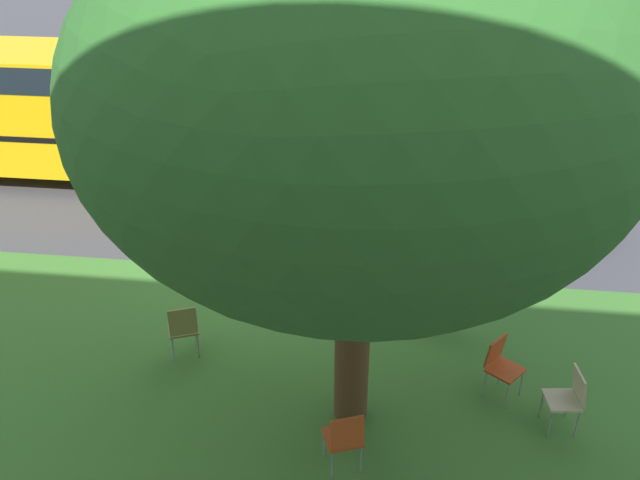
{
  "coord_description": "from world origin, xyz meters",
  "views": [
    {
      "loc": [
        -1.68,
        10.5,
        6.35
      ],
      "look_at": [
        -0.47,
        0.89,
        1.05
      ],
      "focal_mm": 38.35,
      "sensor_mm": 36.0,
      "label": 1
    }
  ],
  "objects_px": {
    "street_tree": "(359,95)",
    "chair_3": "(270,263)",
    "chair_0": "(501,363)",
    "chair_4": "(183,327)",
    "chair_5": "(436,301)",
    "chair_1": "(569,396)",
    "parked_car": "(505,189)",
    "chair_2": "(344,437)"
  },
  "relations": [
    {
      "from": "street_tree",
      "to": "chair_3",
      "type": "distance_m",
      "value": 4.98
    },
    {
      "from": "chair_2",
      "to": "chair_4",
      "type": "height_order",
      "value": "same"
    },
    {
      "from": "chair_2",
      "to": "chair_5",
      "type": "height_order",
      "value": "same"
    },
    {
      "from": "chair_2",
      "to": "chair_0",
      "type": "bearing_deg",
      "value": -140.64
    },
    {
      "from": "chair_3",
      "to": "parked_car",
      "type": "distance_m",
      "value": 5.02
    },
    {
      "from": "chair_4",
      "to": "parked_car",
      "type": "distance_m",
      "value": 6.95
    },
    {
      "from": "chair_4",
      "to": "chair_1",
      "type": "bearing_deg",
      "value": 171.2
    },
    {
      "from": "street_tree",
      "to": "parked_car",
      "type": "xyz_separation_m",
      "value": [
        -2.52,
        -5.68,
        -3.45
      ]
    },
    {
      "from": "chair_1",
      "to": "chair_3",
      "type": "distance_m",
      "value": 5.13
    },
    {
      "from": "street_tree",
      "to": "chair_2",
      "type": "bearing_deg",
      "value": 90.31
    },
    {
      "from": "chair_0",
      "to": "chair_3",
      "type": "relative_size",
      "value": 1.0
    },
    {
      "from": "chair_4",
      "to": "chair_5",
      "type": "distance_m",
      "value": 3.81
    },
    {
      "from": "chair_0",
      "to": "parked_car",
      "type": "xyz_separation_m",
      "value": [
        -0.56,
        -5.05,
        0.32
      ]
    },
    {
      "from": "chair_1",
      "to": "chair_3",
      "type": "height_order",
      "value": "same"
    },
    {
      "from": "parked_car",
      "to": "chair_0",
      "type": "bearing_deg",
      "value": 83.7
    },
    {
      "from": "chair_2",
      "to": "chair_3",
      "type": "relative_size",
      "value": 1.0
    },
    {
      "from": "chair_0",
      "to": "chair_3",
      "type": "height_order",
      "value": "same"
    },
    {
      "from": "chair_0",
      "to": "chair_3",
      "type": "distance_m",
      "value": 4.19
    },
    {
      "from": "chair_0",
      "to": "street_tree",
      "type": "bearing_deg",
      "value": 17.77
    },
    {
      "from": "street_tree",
      "to": "chair_4",
      "type": "height_order",
      "value": "street_tree"
    },
    {
      "from": "chair_2",
      "to": "street_tree",
      "type": "bearing_deg",
      "value": -89.69
    },
    {
      "from": "street_tree",
      "to": "chair_3",
      "type": "bearing_deg",
      "value": -60.43
    },
    {
      "from": "chair_5",
      "to": "chair_3",
      "type": "bearing_deg",
      "value": -16.28
    },
    {
      "from": "chair_1",
      "to": "parked_car",
      "type": "height_order",
      "value": "parked_car"
    },
    {
      "from": "chair_4",
      "to": "chair_2",
      "type": "bearing_deg",
      "value": 143.38
    },
    {
      "from": "parked_car",
      "to": "chair_3",
      "type": "bearing_deg",
      "value": 34.69
    },
    {
      "from": "street_tree",
      "to": "chair_2",
      "type": "relative_size",
      "value": 7.38
    },
    {
      "from": "street_tree",
      "to": "chair_0",
      "type": "relative_size",
      "value": 7.38
    },
    {
      "from": "chair_1",
      "to": "chair_3",
      "type": "bearing_deg",
      "value": -32.33
    },
    {
      "from": "chair_2",
      "to": "chair_4",
      "type": "xyz_separation_m",
      "value": [
        2.51,
        -1.87,
        0.0
      ]
    },
    {
      "from": "street_tree",
      "to": "chair_3",
      "type": "xyz_separation_m",
      "value": [
        1.6,
        -2.83,
        -3.77
      ]
    },
    {
      "from": "chair_5",
      "to": "parked_car",
      "type": "bearing_deg",
      "value": -110.91
    },
    {
      "from": "chair_0",
      "to": "chair_1",
      "type": "xyz_separation_m",
      "value": [
        -0.77,
        0.55,
        0.0
      ]
    },
    {
      "from": "chair_3",
      "to": "chair_0",
      "type": "bearing_deg",
      "value": 148.35
    },
    {
      "from": "chair_5",
      "to": "chair_2",
      "type": "bearing_deg",
      "value": 69.57
    },
    {
      "from": "chair_2",
      "to": "chair_3",
      "type": "distance_m",
      "value": 4.13
    },
    {
      "from": "chair_2",
      "to": "chair_5",
      "type": "xyz_separation_m",
      "value": [
        -1.12,
        -3.0,
        0.0
      ]
    },
    {
      "from": "street_tree",
      "to": "chair_1",
      "type": "distance_m",
      "value": 4.66
    },
    {
      "from": "street_tree",
      "to": "parked_car",
      "type": "relative_size",
      "value": 1.76
    },
    {
      "from": "chair_1",
      "to": "chair_4",
      "type": "xyz_separation_m",
      "value": [
        5.24,
        -0.81,
        0.0
      ]
    },
    {
      "from": "chair_1",
      "to": "chair_4",
      "type": "relative_size",
      "value": 1.0
    },
    {
      "from": "street_tree",
      "to": "chair_5",
      "type": "bearing_deg",
      "value": -119.0
    }
  ]
}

